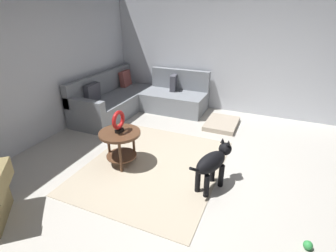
# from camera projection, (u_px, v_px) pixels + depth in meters

# --- Properties ---
(ground_plane) EXTENTS (6.00, 6.00, 0.10)m
(ground_plane) POSITION_uv_depth(u_px,v_px,m) (195.00, 186.00, 3.44)
(ground_plane) COLOR beige
(wall_back) EXTENTS (6.00, 0.12, 2.70)m
(wall_back) POSITION_uv_depth(u_px,v_px,m) (18.00, 65.00, 3.91)
(wall_back) COLOR silver
(wall_back) RESTS_ON ground_plane
(wall_right) EXTENTS (0.12, 6.00, 2.70)m
(wall_right) POSITION_uv_depth(u_px,v_px,m) (241.00, 50.00, 5.30)
(wall_right) COLOR silver
(wall_right) RESTS_ON ground_plane
(area_rug) EXTENTS (2.30, 1.90, 0.01)m
(area_rug) POSITION_uv_depth(u_px,v_px,m) (154.00, 165.00, 3.80)
(area_rug) COLOR #BCAD93
(area_rug) RESTS_ON ground_plane
(sectional_couch) EXTENTS (2.20, 2.25, 0.88)m
(sectional_couch) POSITION_uv_depth(u_px,v_px,m) (137.00, 99.00, 5.68)
(sectional_couch) COLOR gray
(sectional_couch) RESTS_ON ground_plane
(side_table) EXTENTS (0.60, 0.60, 0.54)m
(side_table) POSITION_uv_depth(u_px,v_px,m) (120.00, 140.00, 3.67)
(side_table) COLOR brown
(side_table) RESTS_ON ground_plane
(torus_sculpture) EXTENTS (0.28, 0.08, 0.33)m
(torus_sculpture) POSITION_uv_depth(u_px,v_px,m) (119.00, 121.00, 3.55)
(torus_sculpture) COLOR black
(torus_sculpture) RESTS_ON side_table
(dog_bed_mat) EXTENTS (0.80, 0.60, 0.09)m
(dog_bed_mat) POSITION_uv_depth(u_px,v_px,m) (222.00, 124.00, 5.08)
(dog_bed_mat) COLOR #B2A38E
(dog_bed_mat) RESTS_ON ground_plane
(dog) EXTENTS (0.80, 0.40, 0.63)m
(dog) POSITION_uv_depth(u_px,v_px,m) (213.00, 163.00, 3.19)
(dog) COLOR black
(dog) RESTS_ON ground_plane
(dog_toy_ball) EXTENTS (0.09, 0.09, 0.09)m
(dog_toy_ball) POSITION_uv_depth(u_px,v_px,m) (308.00, 245.00, 2.47)
(dog_toy_ball) COLOR green
(dog_toy_ball) RESTS_ON ground_plane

